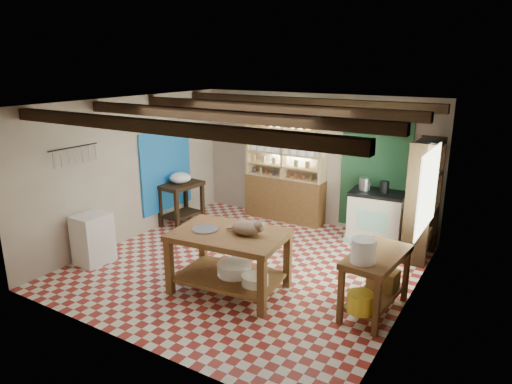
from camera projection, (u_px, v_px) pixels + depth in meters
The scene contains 30 objects.
floor at pixel (247, 266), 7.40m from camera, with size 5.00×5.00×0.02m, color maroon.
ceiling at pixel (246, 103), 6.68m from camera, with size 5.00×5.00×0.02m, color #414145.
wall_back at pixel (314, 160), 9.09m from camera, with size 5.00×0.04×2.60m, color #BDAD98.
wall_front at pixel (124, 241), 4.99m from camera, with size 5.00×0.04×2.60m, color #BDAD98.
wall_left at pixel (131, 169), 8.29m from camera, with size 0.04×5.00×2.60m, color #BDAD98.
wall_right at pixel (413, 216), 5.79m from camera, with size 0.04×5.00×2.60m, color #BDAD98.
ceiling_beams at pixel (246, 111), 6.71m from camera, with size 5.00×3.80×0.15m, color black.
blue_wall_patch at pixel (166, 170), 9.07m from camera, with size 0.04×1.40×1.60m, color blue.
green_wall_patch at pixel (375, 170), 8.46m from camera, with size 1.30×0.04×2.30m, color #1E4B2A.
window_back at pixel (292, 138), 9.21m from camera, with size 0.90×0.02×0.80m, color silver.
window_right at pixel (428, 190), 6.59m from camera, with size 0.02×1.30×1.20m, color silver.
utensil_rail at pixel (74, 155), 7.14m from camera, with size 0.06×0.90×0.28m, color black.
pot_rack at pixel (371, 122), 7.85m from camera, with size 0.86×0.12×0.36m, color black.
shelving_unit at pixel (285, 168), 9.27m from camera, with size 1.70×0.34×2.20m, color #D7B57C.
tall_rack at pixel (423, 200), 7.46m from camera, with size 0.40×0.86×2.00m, color black.
work_table at pixel (229, 262), 6.50m from camera, with size 1.57×1.04×0.89m, color brown.
stove at pixel (376, 216), 8.32m from camera, with size 0.96×0.64×0.93m, color silver.
prep_table at pixel (182, 203), 9.20m from camera, with size 0.58×0.84×0.85m, color black.
white_cabinet at pixel (93, 239), 7.42m from camera, with size 0.46×0.55×0.82m, color white.
right_counter at pixel (375, 283), 5.94m from camera, with size 0.58×1.15×0.83m, color brown.
cat at pixel (246, 228), 6.29m from camera, with size 0.43×0.32×0.19m, color #967357.
steel_tray at pixel (205, 229), 6.47m from camera, with size 0.38×0.38×0.02m, color #9F9EA5.
basin_large at pixel (234, 269), 6.55m from camera, with size 0.49×0.49×0.17m, color white.
basin_small at pixel (255, 280), 6.27m from camera, with size 0.37×0.37×0.13m, color white.
kettle_left at pixel (365, 184), 8.27m from camera, with size 0.20×0.20×0.23m, color #9F9EA5.
kettle_right at pixel (384, 187), 8.12m from camera, with size 0.16×0.16×0.20m, color black.
enamel_bowl at pixel (180, 178), 9.05m from camera, with size 0.43×0.43×0.21m, color white.
white_bucket at pixel (363, 251), 5.54m from camera, with size 0.30×0.30×0.30m, color white.
wicker_basket at pixel (383, 279), 6.19m from camera, with size 0.37×0.30×0.26m, color #A07B40.
yellow_tub at pixel (360, 302), 5.61m from camera, with size 0.33×0.33×0.24m, color gold.
Camera 1 is at (3.65, -5.72, 3.20)m, focal length 32.00 mm.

